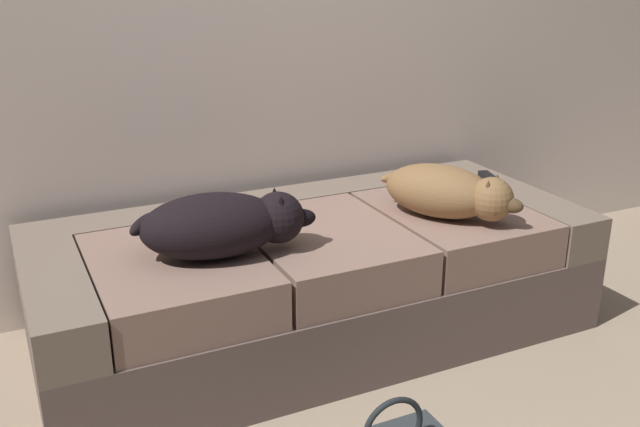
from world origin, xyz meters
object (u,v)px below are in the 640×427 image
(dog_dark, at_px, (224,224))
(dog_tan, at_px, (448,192))
(couch, at_px, (314,279))
(tv_remote, at_px, (489,177))

(dog_dark, distance_m, dog_tan, 0.88)
(couch, xyz_separation_m, dog_tan, (0.48, -0.17, 0.34))
(couch, bearing_deg, tv_remote, 8.99)
(dog_tan, bearing_deg, tv_remote, 35.25)
(couch, relative_size, dog_tan, 3.80)
(tv_remote, bearing_deg, dog_tan, -128.96)
(dog_dark, distance_m, tv_remote, 1.37)
(couch, distance_m, tv_remote, 0.98)
(couch, relative_size, dog_dark, 3.28)
(tv_remote, bearing_deg, couch, -155.21)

